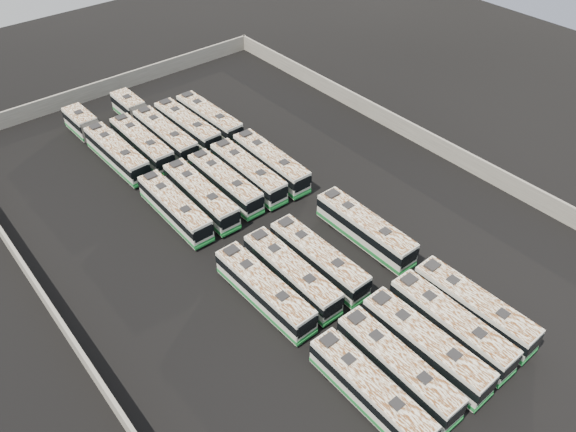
{
  "coord_description": "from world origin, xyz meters",
  "views": [
    {
      "loc": [
        -26.65,
        -33.66,
        37.15
      ],
      "look_at": [
        0.2,
        -1.22,
        1.6
      ],
      "focal_mm": 35.0,
      "sensor_mm": 36.0,
      "label": 1
    }
  ],
  "objects_px": {
    "bus_back_far_right": "(209,118)",
    "bus_back_left": "(142,144)",
    "bus_midback_far_right": "(271,162)",
    "bus_back_far_left": "(105,143)",
    "bus_midback_center": "(225,183)",
    "bus_midback_right": "(248,172)",
    "bus_midfront_far_right": "(365,229)",
    "bus_back_right": "(187,126)",
    "bus_midback_left": "(201,195)",
    "bus_front_center": "(425,345)",
    "bus_front_left": "(397,367)",
    "bus_midfront_left": "(291,274)",
    "bus_front_far_right": "(474,307)",
    "bus_back_center": "(153,125)",
    "bus_midfront_far_left": "(264,290)",
    "bus_front_right": "(451,325)",
    "bus_midback_far_left": "(175,208)",
    "bus_front_far_left": "(370,391)",
    "bus_midfront_center": "(318,259)"
  },
  "relations": [
    {
      "from": "bus_back_far_right",
      "to": "bus_back_left",
      "type": "bearing_deg",
      "value": 177.92
    },
    {
      "from": "bus_midback_far_right",
      "to": "bus_back_far_left",
      "type": "relative_size",
      "value": 0.65
    },
    {
      "from": "bus_midback_far_right",
      "to": "bus_back_left",
      "type": "height_order",
      "value": "bus_midback_far_right"
    },
    {
      "from": "bus_midback_center",
      "to": "bus_midback_right",
      "type": "xyz_separation_m",
      "value": [
        2.95,
        -0.08,
        0.05
      ]
    },
    {
      "from": "bus_midfront_far_right",
      "to": "bus_back_right",
      "type": "distance_m",
      "value": 27.15
    },
    {
      "from": "bus_midback_left",
      "to": "bus_front_center",
      "type": "bearing_deg",
      "value": -82.27
    },
    {
      "from": "bus_front_left",
      "to": "bus_midfront_left",
      "type": "relative_size",
      "value": 1.0
    },
    {
      "from": "bus_midfront_left",
      "to": "bus_midback_far_right",
      "type": "bearing_deg",
      "value": 58.19
    },
    {
      "from": "bus_front_far_right",
      "to": "bus_back_right",
      "type": "bearing_deg",
      "value": 93.36
    },
    {
      "from": "bus_midback_left",
      "to": "bus_back_center",
      "type": "bearing_deg",
      "value": 79.93
    },
    {
      "from": "bus_midfront_far_left",
      "to": "bus_midback_far_right",
      "type": "distance_m",
      "value": 18.97
    },
    {
      "from": "bus_front_far_right",
      "to": "bus_back_right",
      "type": "relative_size",
      "value": 0.98
    },
    {
      "from": "bus_midback_right",
      "to": "bus_back_far_right",
      "type": "height_order",
      "value": "bus_midback_right"
    },
    {
      "from": "bus_front_far_right",
      "to": "bus_midback_right",
      "type": "xyz_separation_m",
      "value": [
        -3.1,
        27.14,
        0.03
      ]
    },
    {
      "from": "bus_front_right",
      "to": "bus_midfront_far_left",
      "type": "bearing_deg",
      "value": 127.13
    },
    {
      "from": "bus_back_right",
      "to": "bus_back_far_right",
      "type": "relative_size",
      "value": 1.01
    },
    {
      "from": "bus_front_right",
      "to": "bus_midback_far_left",
      "type": "xyz_separation_m",
      "value": [
        -9.32,
        26.97,
        -0.04
      ]
    },
    {
      "from": "bus_midback_center",
      "to": "bus_back_far_right",
      "type": "height_order",
      "value": "bus_back_far_right"
    },
    {
      "from": "bus_midback_far_right",
      "to": "bus_back_far_right",
      "type": "distance_m",
      "value": 12.42
    },
    {
      "from": "bus_front_left",
      "to": "bus_back_right",
      "type": "xyz_separation_m",
      "value": [
        6.15,
        39.41,
        0.04
      ]
    },
    {
      "from": "bus_back_left",
      "to": "bus_back_right",
      "type": "xyz_separation_m",
      "value": [
        6.11,
        -0.05,
        0.0
      ]
    },
    {
      "from": "bus_front_left",
      "to": "bus_midback_far_left",
      "type": "relative_size",
      "value": 1.0
    },
    {
      "from": "bus_front_far_left",
      "to": "bus_midback_center",
      "type": "relative_size",
      "value": 1.0
    },
    {
      "from": "bus_midfront_left",
      "to": "bus_midback_left",
      "type": "height_order",
      "value": "bus_midback_left"
    },
    {
      "from": "bus_front_far_right",
      "to": "bus_back_far_right",
      "type": "xyz_separation_m",
      "value": [
        0.05,
        39.45,
        0.02
      ]
    },
    {
      "from": "bus_back_far_right",
      "to": "bus_midback_far_left",
      "type": "bearing_deg",
      "value": -136.13
    },
    {
      "from": "bus_front_left",
      "to": "bus_midfront_far_right",
      "type": "relative_size",
      "value": 0.97
    },
    {
      "from": "bus_front_left",
      "to": "bus_midfront_left",
      "type": "xyz_separation_m",
      "value": [
        0.04,
        12.41,
        0.01
      ]
    },
    {
      "from": "bus_back_right",
      "to": "bus_front_right",
      "type": "bearing_deg",
      "value": -91.12
    },
    {
      "from": "bus_front_left",
      "to": "bus_front_far_left",
      "type": "bearing_deg",
      "value": -176.43
    },
    {
      "from": "bus_midback_right",
      "to": "bus_back_right",
      "type": "bearing_deg",
      "value": 90.72
    },
    {
      "from": "bus_front_far_left",
      "to": "bus_midfront_left",
      "type": "height_order",
      "value": "bus_midfront_left"
    },
    {
      "from": "bus_midback_far_left",
      "to": "bus_back_center",
      "type": "distance_m",
      "value": 16.56
    },
    {
      "from": "bus_front_center",
      "to": "bus_front_right",
      "type": "xyz_separation_m",
      "value": [
        3.16,
        0.0,
        -0.02
      ]
    },
    {
      "from": "bus_front_far_left",
      "to": "bus_midfront_far_left",
      "type": "bearing_deg",
      "value": 90.16
    },
    {
      "from": "bus_midfront_left",
      "to": "bus_back_right",
      "type": "bearing_deg",
      "value": 77.66
    },
    {
      "from": "bus_midfront_far_right",
      "to": "bus_midback_right",
      "type": "distance_m",
      "value": 14.92
    },
    {
      "from": "bus_midfront_center",
      "to": "bus_back_left",
      "type": "height_order",
      "value": "bus_back_left"
    },
    {
      "from": "bus_front_center",
      "to": "bus_midback_center",
      "type": "xyz_separation_m",
      "value": [
        0.08,
        27.17,
        -0.06
      ]
    },
    {
      "from": "bus_front_left",
      "to": "bus_front_far_right",
      "type": "xyz_separation_m",
      "value": [
        9.21,
        -0.12,
        0.01
      ]
    },
    {
      "from": "bus_midfront_far_right",
      "to": "bus_midback_center",
      "type": "distance_m",
      "value": 15.88
    },
    {
      "from": "bus_midfront_far_right",
      "to": "bus_back_far_right",
      "type": "distance_m",
      "value": 26.9
    },
    {
      "from": "bus_midfront_far_left",
      "to": "bus_midfront_left",
      "type": "height_order",
      "value": "bus_midfront_far_left"
    },
    {
      "from": "bus_midfront_far_right",
      "to": "bus_midback_far_right",
      "type": "xyz_separation_m",
      "value": [
        -0.07,
        14.47,
        0.0
      ]
    },
    {
      "from": "bus_midfront_left",
      "to": "bus_midback_left",
      "type": "relative_size",
      "value": 0.98
    },
    {
      "from": "bus_midfront_far_right",
      "to": "bus_midback_left",
      "type": "height_order",
      "value": "bus_midfront_far_right"
    },
    {
      "from": "bus_midfront_far_right",
      "to": "bus_midback_center",
      "type": "bearing_deg",
      "value": 112.96
    },
    {
      "from": "bus_front_left",
      "to": "bus_midfront_center",
      "type": "xyz_separation_m",
      "value": [
        3.11,
        12.25,
        0.01
      ]
    },
    {
      "from": "bus_midfront_center",
      "to": "bus_midback_right",
      "type": "height_order",
      "value": "bus_midback_right"
    },
    {
      "from": "bus_back_right",
      "to": "bus_back_far_right",
      "type": "distance_m",
      "value": 3.12
    }
  ]
}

